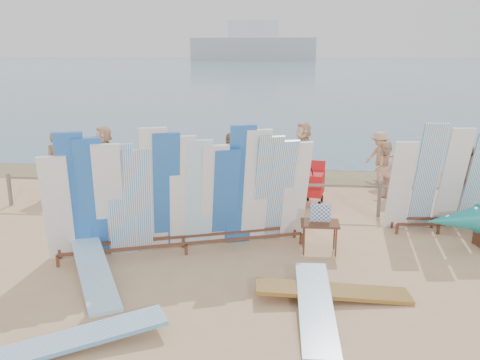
# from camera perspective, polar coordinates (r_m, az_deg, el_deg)

# --- Properties ---
(ground) EXTENTS (160.00, 160.00, 0.00)m
(ground) POSITION_cam_1_polar(r_m,az_deg,el_deg) (10.80, -3.68, -8.52)
(ground) COLOR tan
(ground) RESTS_ON ground
(ocean) EXTENTS (320.00, 240.00, 0.02)m
(ocean) POSITION_cam_1_polar(r_m,az_deg,el_deg) (137.88, 5.00, 12.72)
(ocean) COLOR slate
(ocean) RESTS_ON ground
(wet_sand_strip) EXTENTS (40.00, 2.60, 0.01)m
(wet_sand_strip) POSITION_cam_1_polar(r_m,az_deg,el_deg) (17.59, 0.04, 0.65)
(wet_sand_strip) COLOR olive
(wet_sand_strip) RESTS_ON ground
(distant_ship) EXTENTS (45.00, 8.00, 14.00)m
(distant_ship) POSITION_cam_1_polar(r_m,az_deg,el_deg) (190.29, 1.50, 14.85)
(distant_ship) COLOR #999EA3
(distant_ship) RESTS_ON ocean
(fence) EXTENTS (12.08, 0.08, 0.90)m
(fence) POSITION_cam_1_polar(r_m,az_deg,el_deg) (13.40, -1.69, -1.02)
(fence) COLOR #756658
(fence) RESTS_ON ground
(main_surfboard_rack) EXTENTS (5.43, 2.41, 2.76)m
(main_surfboard_rack) POSITION_cam_1_polar(r_m,az_deg,el_deg) (10.69, -6.46, -1.81)
(main_surfboard_rack) COLOR brown
(main_surfboard_rack) RESTS_ON ground
(side_surfboard_rack) EXTENTS (2.39, 0.90, 2.64)m
(side_surfboard_rack) POSITION_cam_1_polar(r_m,az_deg,el_deg) (12.72, 21.55, -0.26)
(side_surfboard_rack) COLOR brown
(side_surfboard_rack) RESTS_ON ground
(vendor_table) EXTENTS (0.81, 0.57, 1.07)m
(vendor_table) POSITION_cam_1_polar(r_m,az_deg,el_deg) (10.99, 8.91, -6.25)
(vendor_table) COLOR brown
(vendor_table) RESTS_ON ground
(flat_board_c) EXTENTS (2.74, 0.81, 0.27)m
(flat_board_c) POSITION_cam_1_polar(r_m,az_deg,el_deg) (9.24, 10.37, -12.92)
(flat_board_c) COLOR olive
(flat_board_c) RESTS_ON ground
(flat_board_a) EXTENTS (1.79, 2.62, 0.41)m
(flat_board_a) POSITION_cam_1_polar(r_m,az_deg,el_deg) (10.04, -15.96, -10.94)
(flat_board_a) COLOR #95CFEE
(flat_board_a) RESTS_ON ground
(flat_board_b) EXTENTS (0.64, 2.71, 0.32)m
(flat_board_b) POSITION_cam_1_polar(r_m,az_deg,el_deg) (8.69, 8.44, -14.73)
(flat_board_b) COLOR #95CFEE
(flat_board_b) RESTS_ON ground
(flat_board_e) EXTENTS (2.63, 1.79, 0.28)m
(flat_board_e) POSITION_cam_1_polar(r_m,az_deg,el_deg) (8.15, -18.12, -17.46)
(flat_board_e) COLOR white
(flat_board_e) RESTS_ON ground
(beach_chair_left) EXTENTS (0.60, 0.61, 0.77)m
(beach_chair_left) POSITION_cam_1_polar(r_m,az_deg,el_deg) (14.40, 4.51, -1.63)
(beach_chair_left) COLOR #B71314
(beach_chair_left) RESTS_ON ground
(beach_chair_right) EXTENTS (0.57, 0.59, 0.87)m
(beach_chair_right) POSITION_cam_1_polar(r_m,az_deg,el_deg) (13.99, 3.48, -1.98)
(beach_chair_right) COLOR #B71314
(beach_chair_right) RESTS_ON ground
(stroller) EXTENTS (0.74, 0.95, 1.18)m
(stroller) POSITION_cam_1_polar(r_m,az_deg,el_deg) (14.23, 8.31, -0.89)
(stroller) COLOR #B71314
(stroller) RESTS_ON ground
(beachgoer_0) EXTENTS (0.55, 0.93, 1.80)m
(beachgoer_0) POSITION_cam_1_polar(r_m,az_deg,el_deg) (15.59, -19.07, 1.43)
(beachgoer_0) COLOR tan
(beachgoer_0) RESTS_ON ground
(beachgoer_3) EXTENTS (1.27, 0.89, 1.81)m
(beachgoer_3) POSITION_cam_1_polar(r_m,az_deg,el_deg) (16.28, -9.65, 2.57)
(beachgoer_3) COLOR tan
(beachgoer_3) RESTS_ON ground
(beachgoer_9) EXTENTS (0.98, 1.13, 1.65)m
(beachgoer_9) POSITION_cam_1_polar(r_m,az_deg,el_deg) (17.09, 15.39, 2.54)
(beachgoer_9) COLOR tan
(beachgoer_9) RESTS_ON ground
(beachgoer_2) EXTENTS (0.81, 0.86, 1.65)m
(beachgoer_2) POSITION_cam_1_polar(r_m,az_deg,el_deg) (14.60, -13.35, 0.67)
(beachgoer_2) COLOR beige
(beachgoer_2) RESTS_ON ground
(beachgoer_7) EXTENTS (0.33, 0.57, 1.54)m
(beachgoer_7) POSITION_cam_1_polar(r_m,az_deg,el_deg) (15.76, 4.70, 1.83)
(beachgoer_7) COLOR #8C6042
(beachgoer_7) RESTS_ON ground
(beachgoer_1) EXTENTS (0.77, 0.73, 1.89)m
(beachgoer_1) POSITION_cam_1_polar(r_m,az_deg,el_deg) (15.87, -19.68, 1.76)
(beachgoer_1) COLOR #8C6042
(beachgoer_1) RESTS_ON ground
(beachgoer_8) EXTENTS (0.71, 0.88, 1.64)m
(beachgoer_8) POSITION_cam_1_polar(r_m,az_deg,el_deg) (15.38, 15.83, 1.19)
(beachgoer_8) COLOR beige
(beachgoer_8) RESTS_ON ground
(beachgoer_11) EXTENTS (0.80, 1.78, 1.85)m
(beachgoer_11) POSITION_cam_1_polar(r_m,az_deg,el_deg) (16.91, -14.94, 2.79)
(beachgoer_11) COLOR beige
(beachgoer_11) RESTS_ON ground
(beachgoer_4) EXTENTS (1.12, 0.70, 1.77)m
(beachgoer_4) POSITION_cam_1_polar(r_m,az_deg,el_deg) (15.48, -1.08, 2.07)
(beachgoer_4) COLOR #8C6042
(beachgoer_4) RESTS_ON ground
(beachgoer_extra_1) EXTENTS (0.97, 0.84, 1.55)m
(beachgoer_extra_1) POSITION_cam_1_polar(r_m,az_deg,el_deg) (16.79, -15.98, 2.12)
(beachgoer_extra_1) COLOR #8C6042
(beachgoer_extra_1) RESTS_ON ground
(beachgoer_10) EXTENTS (0.75, 1.01, 1.58)m
(beachgoer_10) POSITION_cam_1_polar(r_m,az_deg,el_deg) (15.78, 24.18, 0.67)
(beachgoer_10) COLOR #8C6042
(beachgoer_10) RESTS_ON ground
(beachgoer_5) EXTENTS (0.99, 1.80, 1.85)m
(beachgoer_5) POSITION_cam_1_polar(r_m,az_deg,el_deg) (17.31, 7.08, 3.44)
(beachgoer_5) COLOR beige
(beachgoer_5) RESTS_ON ground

